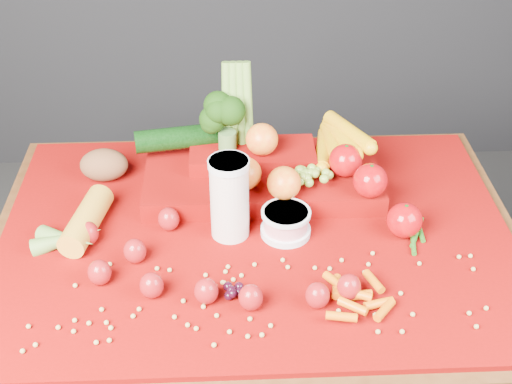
{
  "coord_description": "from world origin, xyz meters",
  "views": [
    {
      "loc": [
        -0.05,
        -1.15,
        1.67
      ],
      "look_at": [
        0.0,
        0.02,
        0.85
      ],
      "focal_mm": 50.0,
      "sensor_mm": 36.0,
      "label": 1
    }
  ],
  "objects_px": {
    "table": "(256,271)",
    "milk_glass": "(229,195)",
    "produce_mound": "(271,167)",
    "yogurt_bowl": "(286,222)"
  },
  "relations": [
    {
      "from": "produce_mound",
      "to": "yogurt_bowl",
      "type": "bearing_deg",
      "value": -83.11
    },
    {
      "from": "milk_glass",
      "to": "produce_mound",
      "type": "xyz_separation_m",
      "value": [
        0.09,
        0.16,
        -0.04
      ]
    },
    {
      "from": "yogurt_bowl",
      "to": "produce_mound",
      "type": "height_order",
      "value": "produce_mound"
    },
    {
      "from": "table",
      "to": "milk_glass",
      "type": "distance_m",
      "value": 0.21
    },
    {
      "from": "table",
      "to": "produce_mound",
      "type": "height_order",
      "value": "produce_mound"
    },
    {
      "from": "milk_glass",
      "to": "produce_mound",
      "type": "distance_m",
      "value": 0.19
    },
    {
      "from": "produce_mound",
      "to": "table",
      "type": "bearing_deg",
      "value": -104.34
    },
    {
      "from": "milk_glass",
      "to": "produce_mound",
      "type": "bearing_deg",
      "value": 59.04
    },
    {
      "from": "table",
      "to": "yogurt_bowl",
      "type": "bearing_deg",
      "value": -5.79
    },
    {
      "from": "yogurt_bowl",
      "to": "table",
      "type": "bearing_deg",
      "value": 174.21
    }
  ]
}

